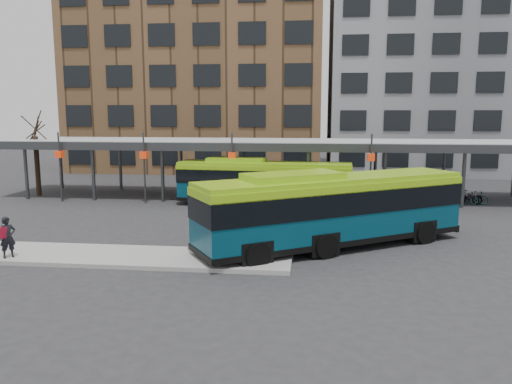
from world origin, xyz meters
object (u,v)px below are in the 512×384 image
object	(u,v)px
bus_front	(333,208)
pedestrian	(7,237)
tree	(37,163)
bus_rear	(264,181)

from	to	relation	value
bus_front	pedestrian	bearing A→B (deg)	163.04
tree	pedestrian	distance (m)	17.83
bus_rear	pedestrian	distance (m)	16.68
tree	bus_front	distance (m)	24.52
tree	bus_rear	bearing A→B (deg)	-7.12
tree	pedestrian	size ratio (longest dim) A/B	3.25
bus_rear	pedestrian	world-z (taller)	bus_rear
bus_rear	pedestrian	xyz separation A→B (m)	(-9.28, -13.85, -0.59)
bus_rear	pedestrian	size ratio (longest dim) A/B	6.73
pedestrian	bus_rear	bearing A→B (deg)	8.84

